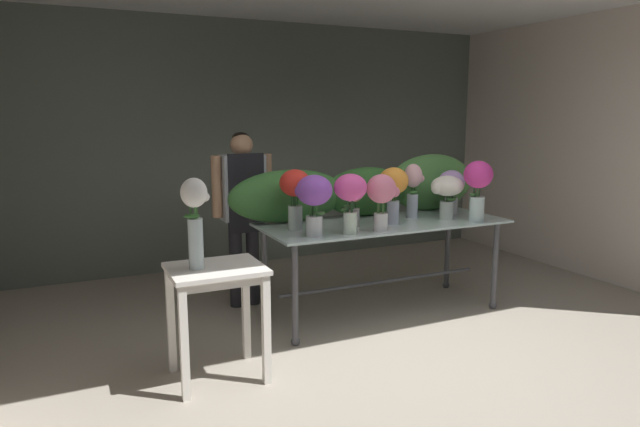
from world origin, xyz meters
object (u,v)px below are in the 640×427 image
at_px(display_table_glass, 383,235).
at_px(vase_magenta_anemones, 478,184).
at_px(vase_lilac_hydrangea, 451,187).
at_px(vase_violet_dahlias, 314,196).
at_px(vase_blush_ranunculus, 413,187).
at_px(vase_scarlet_lilies, 295,191).
at_px(side_table_white, 216,285).
at_px(vase_fuchsia_tulips, 350,194).
at_px(vase_ivory_peonies, 447,190).
at_px(vase_sunset_freesia, 393,187).
at_px(florist, 243,202).
at_px(vase_white_roses_tall, 195,217).
at_px(vase_peach_roses, 353,200).
at_px(vase_rosy_stock, 382,194).

height_order(display_table_glass, vase_magenta_anemones, vase_magenta_anemones).
xyz_separation_m(vase_lilac_hydrangea, vase_violet_dahlias, (-1.56, -0.35, 0.06)).
distance_m(display_table_glass, vase_blush_ranunculus, 0.53).
bearing_deg(vase_scarlet_lilies, display_table_glass, -0.32).
height_order(side_table_white, vase_fuchsia_tulips, vase_fuchsia_tulips).
xyz_separation_m(vase_ivory_peonies, vase_fuchsia_tulips, (-1.07, -0.19, 0.06)).
bearing_deg(vase_sunset_freesia, side_table_white, -163.55).
distance_m(side_table_white, vase_violet_dahlias, 1.04).
height_order(florist, vase_sunset_freesia, florist).
xyz_separation_m(florist, vase_sunset_freesia, (1.07, -0.83, 0.17)).
xyz_separation_m(side_table_white, vase_blush_ranunculus, (1.99, 0.67, 0.47)).
bearing_deg(vase_lilac_hydrangea, vase_white_roses_tall, -165.08).
height_order(side_table_white, vase_ivory_peonies, vase_ivory_peonies).
bearing_deg(vase_white_roses_tall, vase_lilac_hydrangea, 14.92).
bearing_deg(vase_peach_roses, vase_fuchsia_tulips, -122.88).
height_order(vase_blush_ranunculus, vase_white_roses_tall, vase_white_roses_tall).
bearing_deg(display_table_glass, side_table_white, -159.53).
distance_m(display_table_glass, vase_white_roses_tall, 1.92).
bearing_deg(vase_white_roses_tall, vase_blush_ranunculus, 17.48).
height_order(display_table_glass, vase_peach_roses, vase_peach_roses).
height_order(vase_ivory_peonies, vase_peach_roses, vase_ivory_peonies).
relative_size(display_table_glass, vase_fuchsia_tulips, 4.54).
xyz_separation_m(florist, vase_violet_dahlias, (0.25, -1.00, 0.17)).
height_order(vase_blush_ranunculus, vase_fuchsia_tulips, vase_blush_ranunculus).
bearing_deg(vase_blush_ranunculus, side_table_white, -161.52).
bearing_deg(vase_white_roses_tall, vase_scarlet_lilies, 33.31).
height_order(vase_lilac_hydrangea, vase_magenta_anemones, vase_magenta_anemones).
height_order(side_table_white, vase_violet_dahlias, vase_violet_dahlias).
bearing_deg(vase_magenta_anemones, vase_scarlet_lilies, 167.51).
xyz_separation_m(vase_fuchsia_tulips, vase_rosy_stock, (0.29, 0.00, -0.02)).
xyz_separation_m(vase_magenta_anemones, vase_fuchsia_tulips, (-1.25, 0.01, -0.01)).
distance_m(vase_lilac_hydrangea, vase_ivory_peonies, 0.29).
height_order(vase_sunset_freesia, vase_rosy_stock, vase_sunset_freesia).
relative_size(side_table_white, vase_peach_roses, 2.02).
bearing_deg(vase_blush_ranunculus, vase_peach_roses, -170.73).
bearing_deg(vase_blush_ranunculus, vase_rosy_stock, -145.86).
distance_m(vase_violet_dahlias, vase_magenta_anemones, 1.53).
height_order(vase_scarlet_lilies, vase_rosy_stock, vase_scarlet_lilies).
bearing_deg(vase_fuchsia_tulips, vase_peach_roses, 57.12).
bearing_deg(display_table_glass, vase_magenta_anemones, -24.92).
distance_m(vase_peach_roses, vase_blush_ranunculus, 0.68).
relative_size(vase_fuchsia_tulips, vase_white_roses_tall, 0.80).
xyz_separation_m(vase_scarlet_lilies, vase_rosy_stock, (0.61, -0.34, -0.02)).
relative_size(vase_sunset_freesia, vase_fuchsia_tulips, 1.02).
bearing_deg(side_table_white, vase_scarlet_lilies, 37.01).
xyz_separation_m(vase_lilac_hydrangea, vase_blush_ranunculus, (-0.43, -0.01, 0.03)).
distance_m(vase_violet_dahlias, vase_fuchsia_tulips, 0.29).
xyz_separation_m(display_table_glass, vase_magenta_anemones, (0.74, -0.34, 0.45)).
bearing_deg(display_table_glass, vase_lilac_hydrangea, 4.52).
xyz_separation_m(side_table_white, vase_scarlet_lilies, (0.83, 0.62, 0.50)).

